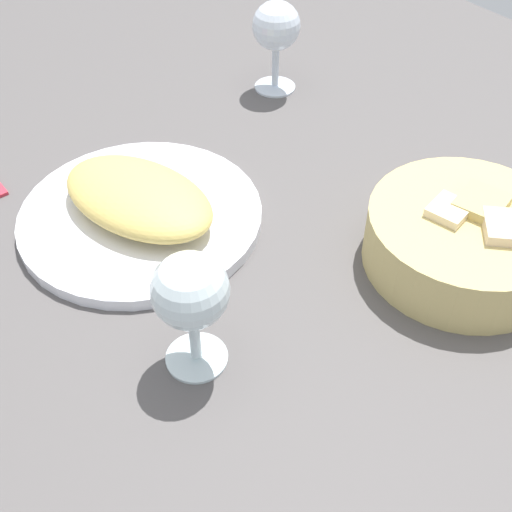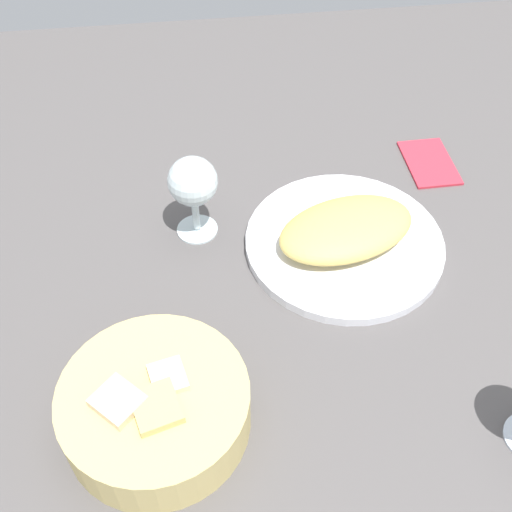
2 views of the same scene
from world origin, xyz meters
TOP-DOWN VIEW (x-y plane):
  - ground_plane at (0.00, 0.00)cm, footprint 140.00×140.00cm
  - plate at (-3.77, -5.09)cm, footprint 26.58×26.58cm
  - omelette at (-3.77, -5.09)cm, footprint 21.10×15.84cm
  - lettuce_garnish at (-9.92, -6.10)cm, footprint 4.30×4.30cm
  - bread_basket at (21.72, 17.84)cm, footprint 19.90×19.90cm
  - wine_glass_near at (15.66, -10.71)cm, footprint 6.57×6.57cm
  - folded_napkin at (-20.59, -20.52)cm, footprint 7.16×11.10cm

SIDE VIEW (x-z plane):
  - ground_plane at x=0.00cm, z-range -2.00..0.00cm
  - folded_napkin at x=-20.59cm, z-range 0.00..0.80cm
  - plate at x=-3.77cm, z-range 0.00..1.40cm
  - lettuce_garnish at x=-9.92cm, z-range 1.40..2.50cm
  - bread_basket at x=21.72cm, z-range -0.38..6.77cm
  - omelette at x=-3.77cm, z-range 1.40..5.41cm
  - wine_glass_near at x=15.66cm, z-range 2.21..14.45cm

